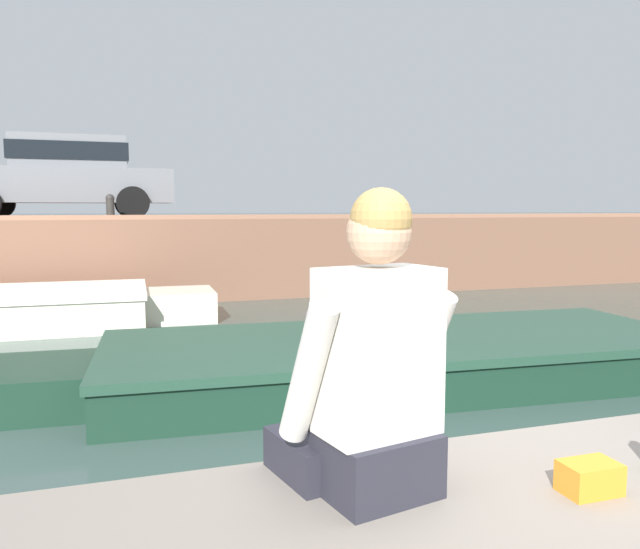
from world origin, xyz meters
The scene contains 8 objects.
ground_plane centered at (0.00, 4.64, 0.00)m, with size 400.00×400.00×0.00m, color #384C47.
far_quay_wall centered at (0.00, 12.27, 0.76)m, with size 60.00×6.00×1.52m, color brown.
far_wall_coping centered at (0.00, 9.39, 1.56)m, with size 60.00×0.24×0.08m, color #9F6C52.
motorboat_passing centered at (0.56, 3.48, 0.23)m, with size 7.16×2.52×0.94m.
car_left_inner_grey centered at (-2.78, 10.91, 2.37)m, with size 4.05×2.03×1.54m.
mooring_bollard_mid centered at (-1.97, 9.52, 1.76)m, with size 0.15×0.15×0.44m.
person_seated_left centered at (-1.11, -0.31, 1.19)m, with size 0.58×0.59×0.97m.
snack_bag centered at (-0.45, -0.56, 0.87)m, with size 0.18×0.12×0.10m, color orange.
Camera 1 is at (-1.85, -2.10, 1.73)m, focal length 35.00 mm.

